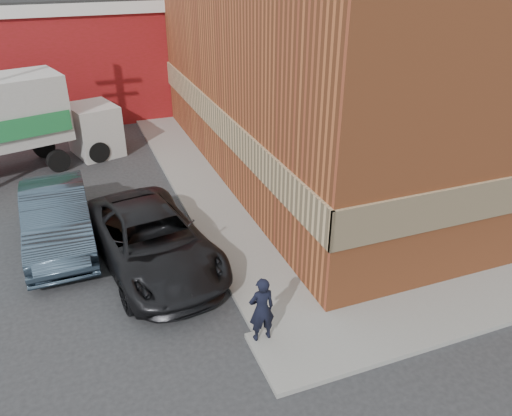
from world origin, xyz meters
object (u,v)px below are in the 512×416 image
object	(u,v)px
warehouse	(0,57)
suv_a	(152,241)
man	(262,309)
box_truck	(5,120)
brick_building	(384,33)
sedan	(57,218)

from	to	relation	value
warehouse	suv_a	world-z (taller)	warehouse
man	box_truck	size ratio (longest dim) A/B	0.21
man	warehouse	bearing A→B (deg)	-73.73
brick_building	sedan	size ratio (longest dim) A/B	3.65
box_truck	man	bearing A→B (deg)	-81.99
sedan	brick_building	bearing A→B (deg)	14.08
man	suv_a	bearing A→B (deg)	-66.65
warehouse	box_truck	size ratio (longest dim) A/B	2.16
brick_building	warehouse	xyz separation A→B (m)	(-14.50, 11.00, -1.87)
sedan	box_truck	distance (m)	6.37
man	sedan	xyz separation A→B (m)	(-3.89, 5.86, -0.07)
brick_building	sedan	xyz separation A→B (m)	(-12.59, -3.39, -3.86)
suv_a	box_truck	size ratio (longest dim) A/B	0.74
warehouse	box_truck	distance (m)	8.36
warehouse	man	world-z (taller)	warehouse
suv_a	box_truck	xyz separation A→B (m)	(-3.70, 8.17, 1.28)
brick_building	suv_a	world-z (taller)	brick_building
brick_building	box_truck	size ratio (longest dim) A/B	2.42
warehouse	brick_building	bearing A→B (deg)	-37.20
man	sedan	size ratio (longest dim) A/B	0.31
suv_a	box_truck	distance (m)	9.06
sedan	warehouse	bearing A→B (deg)	96.56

